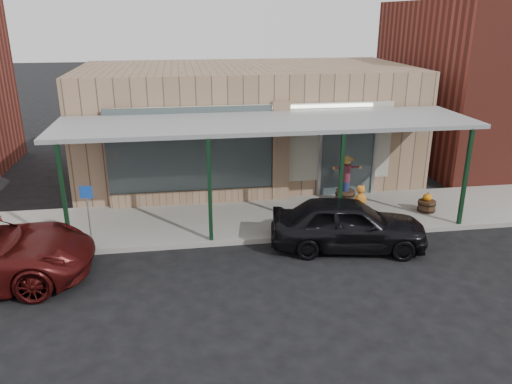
{
  "coord_description": "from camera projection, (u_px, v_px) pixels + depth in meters",
  "views": [
    {
      "loc": [
        -2.48,
        -10.32,
        5.99
      ],
      "look_at": [
        -0.49,
        2.6,
        1.31
      ],
      "focal_mm": 35.0,
      "sensor_mm": 36.0,
      "label": 1
    }
  ],
  "objects": [
    {
      "name": "parked_sedan",
      "position": [
        348.0,
        224.0,
        13.31
      ],
      "size": [
        4.35,
        2.37,
        1.51
      ],
      "rotation": [
        0.0,
        0.0,
        1.39
      ],
      "color": "black",
      "rests_on": "ground"
    },
    {
      "name": "barrel_pumpkin",
      "position": [
        427.0,
        205.0,
        15.55
      ],
      "size": [
        0.64,
        0.64,
        0.63
      ],
      "rotation": [
        0.0,
        0.0,
        0.24
      ],
      "color": "#442E1B",
      "rests_on": "sidewalk"
    },
    {
      "name": "sidewalk",
      "position": [
        267.0,
        218.0,
        15.3
      ],
      "size": [
        40.0,
        3.2,
        0.15
      ],
      "primitive_type": "cube",
      "color": "gray",
      "rests_on": "ground"
    },
    {
      "name": "handicap_sign",
      "position": [
        88.0,
        207.0,
        13.1
      ],
      "size": [
        0.34,
        0.09,
        1.63
      ],
      "rotation": [
        0.0,
        0.0,
        -0.21
      ],
      "color": "gray",
      "rests_on": "sidewalk"
    },
    {
      "name": "storefront",
      "position": [
        246.0,
        123.0,
        18.87
      ],
      "size": [
        12.0,
        6.25,
        4.2
      ],
      "color": "#97755C",
      "rests_on": "ground"
    },
    {
      "name": "awning",
      "position": [
        268.0,
        124.0,
        14.28
      ],
      "size": [
        12.0,
        3.0,
        3.04
      ],
      "color": "gray",
      "rests_on": "ground"
    },
    {
      "name": "ground",
      "position": [
        293.0,
        278.0,
        11.98
      ],
      "size": [
        120.0,
        120.0,
        0.0
      ],
      "primitive_type": "plane",
      "color": "black",
      "rests_on": "ground"
    },
    {
      "name": "barrel_scarecrow",
      "position": [
        346.0,
        187.0,
        16.17
      ],
      "size": [
        0.98,
        0.65,
        1.62
      ],
      "rotation": [
        0.0,
        0.0,
        -0.04
      ],
      "color": "#442E1B",
      "rests_on": "sidewalk"
    },
    {
      "name": "block_buildings_near",
      "position": [
        293.0,
        74.0,
        19.56
      ],
      "size": [
        61.0,
        8.0,
        8.0
      ],
      "color": "maroon",
      "rests_on": "ground"
    }
  ]
}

